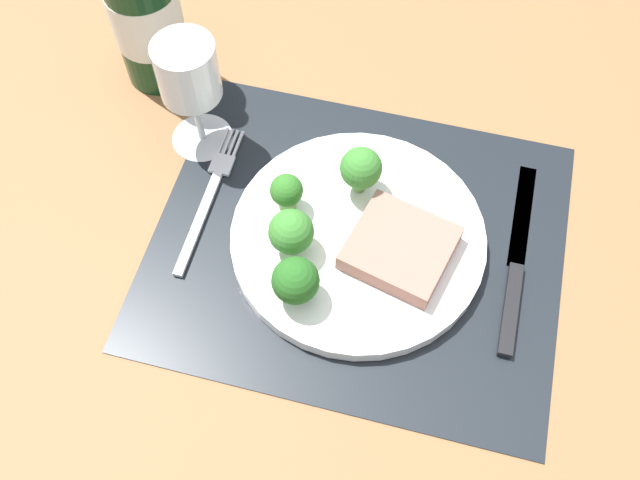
% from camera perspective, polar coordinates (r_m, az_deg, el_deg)
% --- Properties ---
extents(ground_plane, '(1.40, 1.10, 0.03)m').
position_cam_1_polar(ground_plane, '(0.75, 2.98, -0.83)').
color(ground_plane, brown).
extents(placemat, '(0.42, 0.36, 0.00)m').
position_cam_1_polar(placemat, '(0.74, 3.03, -0.21)').
color(placemat, black).
rests_on(placemat, ground_plane).
extents(plate, '(0.26, 0.26, 0.02)m').
position_cam_1_polar(plate, '(0.73, 3.07, 0.16)').
color(plate, white).
rests_on(plate, placemat).
extents(steak, '(0.12, 0.11, 0.02)m').
position_cam_1_polar(steak, '(0.71, 6.46, -0.63)').
color(steak, '#9E6B5B').
rests_on(steak, plate).
extents(broccoli_back_left, '(0.04, 0.04, 0.06)m').
position_cam_1_polar(broccoli_back_left, '(0.73, 3.31, 5.77)').
color(broccoli_back_left, '#6B994C').
rests_on(broccoli_back_left, plate).
extents(broccoli_center, '(0.05, 0.05, 0.05)m').
position_cam_1_polar(broccoli_center, '(0.66, -1.99, -3.30)').
color(broccoli_center, '#5B8942').
rests_on(broccoli_center, plate).
extents(broccoli_near_fork, '(0.03, 0.03, 0.05)m').
position_cam_1_polar(broccoli_near_fork, '(0.72, -2.71, 3.90)').
color(broccoli_near_fork, '#6B994C').
rests_on(broccoli_near_fork, plate).
extents(broccoli_front_edge, '(0.05, 0.05, 0.05)m').
position_cam_1_polar(broccoli_front_edge, '(0.69, -2.34, 0.62)').
color(broccoli_front_edge, '#6B994C').
rests_on(broccoli_front_edge, plate).
extents(fork, '(0.02, 0.19, 0.01)m').
position_cam_1_polar(fork, '(0.77, -8.92, 3.50)').
color(fork, silver).
rests_on(fork, placemat).
extents(knife, '(0.02, 0.23, 0.01)m').
position_cam_1_polar(knife, '(0.75, 15.46, -2.39)').
color(knife, black).
rests_on(knife, placemat).
extents(wine_bottle, '(0.08, 0.08, 0.28)m').
position_cam_1_polar(wine_bottle, '(0.84, -14.00, 17.77)').
color(wine_bottle, '#143819').
rests_on(wine_bottle, ground_plane).
extents(wine_glass, '(0.07, 0.07, 0.14)m').
position_cam_1_polar(wine_glass, '(0.75, -10.51, 12.71)').
color(wine_glass, silver).
rests_on(wine_glass, ground_plane).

